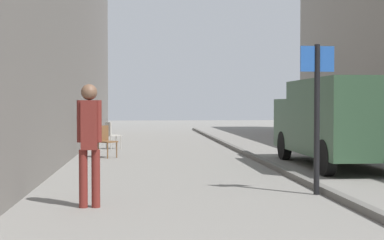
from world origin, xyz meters
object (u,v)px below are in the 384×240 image
object	(u,v)px
delivery_van	(338,120)
cafe_chair_by_doorway	(105,139)
pedestrian_main_foreground	(89,136)
street_sign_post	(317,106)
cafe_chair_near_window	(111,133)

from	to	relation	value
delivery_van	cafe_chair_by_doorway	xyz separation A→B (m)	(-5.97, 2.92, -0.63)
pedestrian_main_foreground	street_sign_post	xyz separation A→B (m)	(3.81, 0.88, 0.46)
cafe_chair_near_window	cafe_chair_by_doorway	world-z (taller)	same
pedestrian_main_foreground	delivery_van	size ratio (longest dim) A/B	0.36
street_sign_post	cafe_chair_by_doorway	xyz separation A→B (m)	(-4.07, 7.16, -1.00)
pedestrian_main_foreground	cafe_chair_near_window	bearing A→B (deg)	-89.01
street_sign_post	cafe_chair_by_doorway	world-z (taller)	street_sign_post
cafe_chair_near_window	cafe_chair_by_doorway	bearing A→B (deg)	-27.84
cafe_chair_by_doorway	street_sign_post	bearing A→B (deg)	71.55
street_sign_post	cafe_chair_near_window	world-z (taller)	street_sign_post
pedestrian_main_foreground	cafe_chair_by_doorway	world-z (taller)	pedestrian_main_foreground
delivery_van	cafe_chair_near_window	size ratio (longest dim) A/B	5.60
street_sign_post	delivery_van	bearing A→B (deg)	-116.31
pedestrian_main_foreground	delivery_van	bearing A→B (deg)	-138.45
pedestrian_main_foreground	cafe_chair_near_window	distance (m)	11.23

